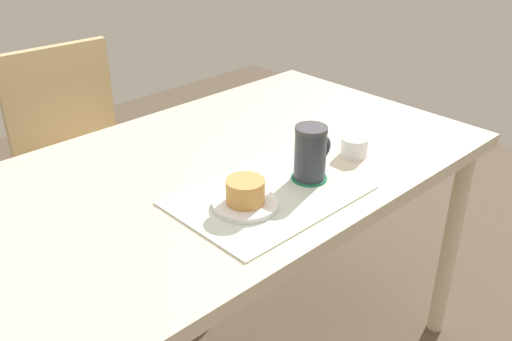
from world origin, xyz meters
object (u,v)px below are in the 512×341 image
dining_table (220,189)px  wooden_chair (82,157)px  pastry_plate (245,204)px  sugar_bowl (354,147)px  coffee_mug (311,152)px  pastry (245,191)px

dining_table → wooden_chair: size_ratio=1.63×
wooden_chair → pastry_plate: (-0.07, -0.93, 0.25)m
sugar_bowl → wooden_chair: bearing=108.2°
wooden_chair → dining_table: bearing=95.6°
coffee_mug → sugar_bowl: size_ratio=1.84×
pastry → sugar_bowl: 0.38m
dining_table → pastry_plate: 0.23m
dining_table → pastry_plate: size_ratio=9.59×
dining_table → sugar_bowl: bearing=-34.7°
pastry → sugar_bowl: bearing=-0.3°
dining_table → pastry: (-0.09, -0.20, 0.11)m
dining_table → wooden_chair: (-0.02, 0.73, -0.17)m
sugar_bowl → dining_table: bearing=145.3°
wooden_chair → pastry: size_ratio=9.95×
dining_table → pastry_plate: bearing=-115.1°
pastry_plate → dining_table: bearing=64.9°
coffee_mug → sugar_bowl: (0.18, 0.01, -0.05)m
dining_table → pastry: pastry is taller
wooden_chair → pastry_plate: wooden_chair is taller
pastry → coffee_mug: bearing=-3.3°
dining_table → pastry: bearing=-115.1°
pastry_plate → coffee_mug: 0.21m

